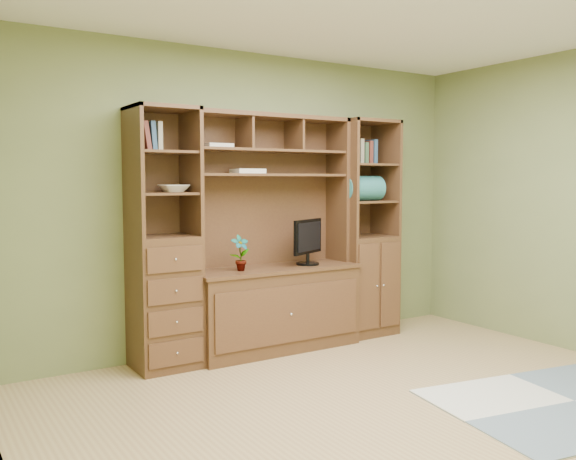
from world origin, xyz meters
TOP-DOWN VIEW (x-y plane):
  - room at (0.00, 0.00)m, footprint 4.60×4.10m
  - center_hutch at (0.08, 1.73)m, footprint 1.54×0.53m
  - left_tower at (-0.92, 1.77)m, footprint 0.50×0.45m
  - right_tower at (1.10, 1.77)m, footprint 0.55×0.45m
  - rug at (1.10, -0.44)m, footprint 1.99×1.50m
  - monitor at (0.39, 1.70)m, footprint 0.50×0.39m
  - orchid at (-0.29, 1.70)m, footprint 0.16×0.11m
  - magazines at (-0.14, 1.82)m, footprint 0.26×0.19m
  - bowl at (-0.83, 1.77)m, footprint 0.24×0.24m
  - blanket_teal at (1.02, 1.73)m, footprint 0.41×0.23m
  - blanket_red at (1.18, 1.85)m, footprint 0.36×0.20m

SIDE VIEW (x-z plane):
  - rug at x=1.10m, z-range 0.00..0.01m
  - orchid at x=-0.29m, z-range 0.73..1.03m
  - monitor at x=0.39m, z-range 0.73..1.29m
  - center_hutch at x=0.08m, z-range 0.00..2.05m
  - left_tower at x=-0.92m, z-range 0.00..2.05m
  - right_tower at x=1.10m, z-range 0.00..2.05m
  - room at x=0.00m, z-range -0.02..2.62m
  - blanket_red at x=1.18m, z-range 1.29..1.49m
  - blanket_teal at x=1.02m, z-range 1.29..1.52m
  - bowl at x=-0.83m, z-range 1.39..1.45m
  - magazines at x=-0.14m, z-range 1.54..1.58m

